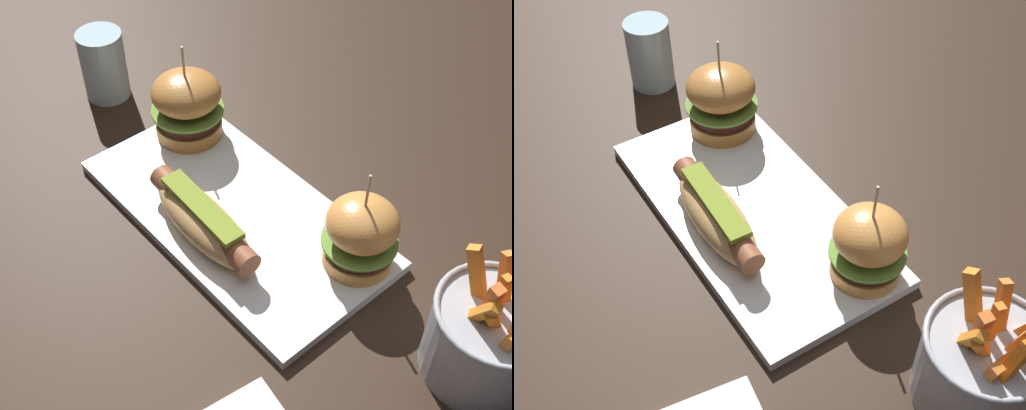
% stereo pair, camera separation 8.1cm
% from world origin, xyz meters
% --- Properties ---
extents(ground_plane, '(3.00, 3.00, 0.00)m').
position_xyz_m(ground_plane, '(0.00, 0.00, 0.00)').
color(ground_plane, black).
extents(platter_main, '(0.40, 0.20, 0.01)m').
position_xyz_m(platter_main, '(0.00, 0.00, 0.01)').
color(platter_main, white).
rests_on(platter_main, ground).
extents(hot_dog, '(0.19, 0.07, 0.05)m').
position_xyz_m(hot_dog, '(0.01, -0.06, 0.04)').
color(hot_dog, tan).
rests_on(hot_dog, platter_main).
extents(slider_left, '(0.10, 0.10, 0.14)m').
position_xyz_m(slider_left, '(-0.16, 0.05, 0.06)').
color(slider_left, '#BD7A38').
rests_on(slider_left, platter_main).
extents(slider_right, '(0.09, 0.09, 0.14)m').
position_xyz_m(slider_right, '(0.16, 0.06, 0.06)').
color(slider_right, '#D88D43').
rests_on(slider_right, platter_main).
extents(fries_bucket, '(0.13, 0.13, 0.15)m').
position_xyz_m(fries_bucket, '(0.33, 0.06, 0.05)').
color(fries_bucket, '#A8AAB2').
rests_on(fries_bucket, ground).
extents(water_glass, '(0.07, 0.07, 0.11)m').
position_xyz_m(water_glass, '(-0.33, 0.02, 0.05)').
color(water_glass, silver).
rests_on(water_glass, ground).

